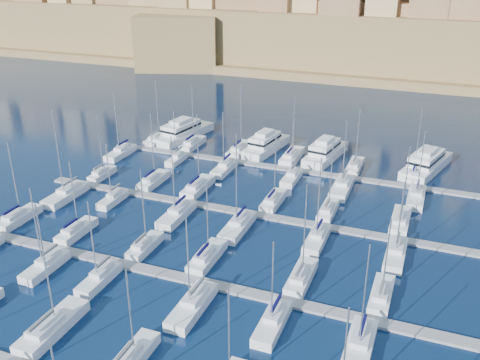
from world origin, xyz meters
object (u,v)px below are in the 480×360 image
at_px(sailboat_2, 52,327).
at_px(motor_yacht_c, 325,152).
at_px(motor_yacht_a, 183,131).
at_px(motor_yacht_b, 266,144).
at_px(motor_yacht_d, 426,163).

height_order(sailboat_2, motor_yacht_c, sailboat_2).
bearing_deg(motor_yacht_a, motor_yacht_c, -1.86).
bearing_deg(motor_yacht_a, sailboat_2, -75.70).
relative_size(sailboat_2, motor_yacht_a, 0.92).
bearing_deg(motor_yacht_c, motor_yacht_b, -179.51).
bearing_deg(motor_yacht_b, sailboat_2, -93.22).
distance_m(sailboat_2, motor_yacht_c, 71.17).
bearing_deg(motor_yacht_b, motor_yacht_c, 0.49).
relative_size(motor_yacht_a, motor_yacht_d, 1.02).
xyz_separation_m(motor_yacht_b, motor_yacht_d, (34.87, 1.06, 0.00)).
distance_m(sailboat_2, motor_yacht_d, 79.92).
height_order(sailboat_2, motor_yacht_a, sailboat_2).
distance_m(motor_yacht_b, motor_yacht_d, 34.88).
distance_m(motor_yacht_a, motor_yacht_d, 56.62).
xyz_separation_m(motor_yacht_c, motor_yacht_d, (21.13, 0.95, 0.00)).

